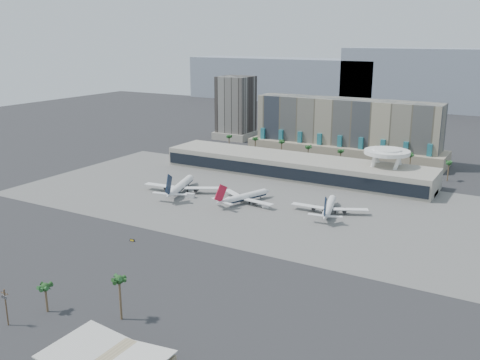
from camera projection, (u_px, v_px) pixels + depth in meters
The scene contains 17 objects.
ground at pixel (194, 230), 241.68m from camera, with size 900.00×900.00×0.00m, color #232326.
apron_pad at pixel (252, 198), 287.66m from camera, with size 260.00×130.00×0.06m, color #5B5B59.
mountain_ridge at pixel (447, 84), 613.39m from camera, with size 680.00×60.00×70.00m.
hotel at pixel (345, 135), 378.28m from camera, with size 140.00×30.00×42.00m.
office_tower at pixel (236, 111), 448.58m from camera, with size 30.00×30.00×52.00m.
terminal at pixel (295, 166), 331.81m from camera, with size 170.00×32.50×14.50m.
saucer_structure at pixel (387, 155), 307.36m from camera, with size 26.00×26.00×21.89m.
palm_row at pixel (326, 150), 356.79m from camera, with size 157.80×2.80×13.10m.
utility_pole at pixel (6, 304), 160.42m from camera, with size 3.20×0.85×12.00m.
airliner_left at pixel (181, 186), 297.08m from camera, with size 42.58×44.08×15.70m.
airliner_centre at pixel (245, 197), 279.38m from camera, with size 35.42×36.60×13.18m.
airliner_right at pixel (329, 207), 262.73m from camera, with size 37.17×38.60×13.56m.
service_vehicle_a at pixel (190, 195), 288.85m from camera, with size 5.02×2.45×2.45m, color silver.
service_vehicle_b at pixel (266, 206), 272.05m from camera, with size 3.74×2.14×1.93m, color white.
taxiway_sign at pixel (132, 240), 227.96m from camera, with size 2.28×0.64×1.03m.
near_palm_a at pixel (46, 291), 168.43m from camera, with size 6.00×6.00×9.96m.
near_palm_b at pixel (119, 284), 162.61m from camera, with size 6.00×6.00×14.81m.
Camera 1 is at (131.41, -186.53, 85.39)m, focal length 40.00 mm.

